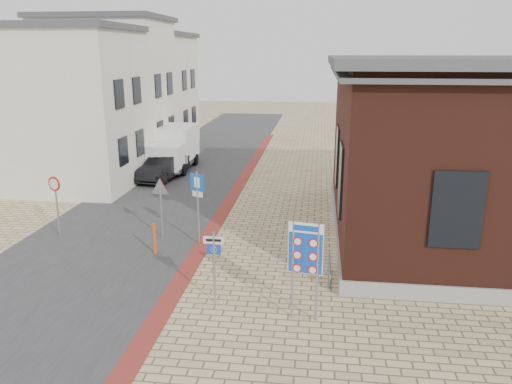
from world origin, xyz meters
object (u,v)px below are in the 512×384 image
at_px(essen_sign, 214,257).
at_px(sedan, 163,167).
at_px(box_truck, 175,148).
at_px(bollard, 155,239).
at_px(parking_sign, 198,195).
at_px(border_sign, 306,251).

bearing_deg(essen_sign, sedan, 111.85).
height_order(box_truck, bollard, box_truck).
xyz_separation_m(box_truck, parking_sign, (4.34, -11.89, 0.60)).
height_order(parking_sign, bollard, parking_sign).
bearing_deg(parking_sign, bollard, -115.65).
distance_m(sedan, box_truck, 2.51).
bearing_deg(sedan, essen_sign, -58.47).
relative_size(border_sign, bollard, 2.41).
relative_size(sedan, parking_sign, 1.52).
height_order(sedan, bollard, sedan).
bearing_deg(box_truck, sedan, -90.03).
bearing_deg(border_sign, box_truck, 126.88).
bearing_deg(essen_sign, parking_sign, 108.04).
relative_size(parking_sign, bollard, 2.46).
relative_size(sedan, box_truck, 0.86).
height_order(sedan, parking_sign, parking_sign).
bearing_deg(bollard, parking_sign, 39.94).
height_order(sedan, box_truck, box_truck).
bearing_deg(bollard, border_sign, -35.25).
bearing_deg(parking_sign, border_sign, -26.07).
bearing_deg(parking_sign, sedan, 139.05).
xyz_separation_m(border_sign, essen_sign, (-2.57, 0.57, -0.56)).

